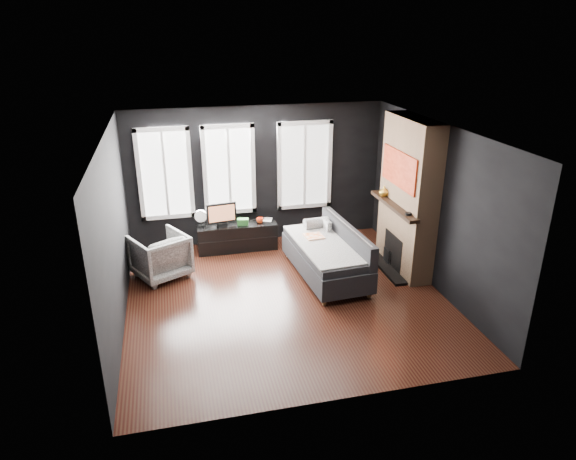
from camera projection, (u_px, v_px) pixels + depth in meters
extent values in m
plane|color=black|center=(286.00, 297.00, 8.29)|extent=(5.00, 5.00, 0.00)
plane|color=white|center=(286.00, 131.00, 7.28)|extent=(5.00, 5.00, 0.00)
cube|color=black|center=(257.00, 175.00, 10.04)|extent=(5.00, 0.02, 2.70)
cube|color=black|center=(114.00, 234.00, 7.25)|extent=(0.02, 5.00, 2.70)
cube|color=black|center=(436.00, 207.00, 8.32)|extent=(0.02, 5.00, 2.70)
cube|color=gray|center=(326.00, 228.00, 9.35)|extent=(0.10, 0.33, 0.33)
imported|color=silver|center=(160.00, 254.00, 8.83)|extent=(1.11, 1.09, 0.86)
imported|color=red|center=(260.00, 220.00, 9.91)|extent=(0.16, 0.14, 0.13)
imported|color=#C0B293|center=(264.00, 215.00, 10.03)|extent=(0.16, 0.07, 0.22)
cube|color=#317930|center=(243.00, 222.00, 9.83)|extent=(0.24, 0.17, 0.12)
imported|color=#EBB545|center=(384.00, 191.00, 9.18)|extent=(0.19, 0.19, 0.18)
cylinder|color=black|center=(408.00, 214.00, 8.31)|extent=(0.12, 0.12, 0.04)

